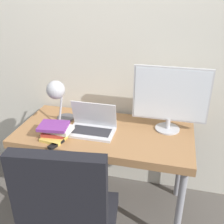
# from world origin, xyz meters

# --- Properties ---
(wall_back) EXTENTS (8.00, 0.05, 2.60)m
(wall_back) POSITION_xyz_m (0.00, 0.71, 1.30)
(wall_back) COLOR beige
(wall_back) RESTS_ON ground_plane
(desk) EXTENTS (1.33, 0.64, 0.74)m
(desk) POSITION_xyz_m (0.00, 0.32, 0.66)
(desk) COLOR #996B42
(desk) RESTS_ON ground_plane
(laptop) EXTENTS (0.34, 0.21, 0.22)m
(laptop) POSITION_xyz_m (-0.09, 0.29, 0.78)
(laptop) COLOR silver
(laptop) RESTS_ON desk
(monitor) EXTENTS (0.55, 0.19, 0.49)m
(monitor) POSITION_xyz_m (0.46, 0.46, 1.00)
(monitor) COLOR #B7B7BC
(monitor) RESTS_ON desk
(desk_lamp) EXTENTS (0.14, 0.28, 0.38)m
(desk_lamp) POSITION_xyz_m (-0.36, 0.32, 1.01)
(desk_lamp) COLOR #4C4C51
(desk_lamp) RESTS_ON desk
(office_chair) EXTENTS (0.63, 0.64, 1.10)m
(office_chair) POSITION_xyz_m (0.01, -0.42, 0.60)
(office_chair) COLOR black
(office_chair) RESTS_ON ground_plane
(book_stack) EXTENTS (0.24, 0.22, 0.10)m
(book_stack) POSITION_xyz_m (-0.33, 0.16, 0.79)
(book_stack) COLOR gold
(book_stack) RESTS_ON desk
(tv_remote) EXTENTS (0.05, 0.16, 0.02)m
(tv_remote) POSITION_xyz_m (-0.28, 0.10, 0.75)
(tv_remote) COLOR black
(tv_remote) RESTS_ON desk
(media_remote) EXTENTS (0.08, 0.14, 0.02)m
(media_remote) POSITION_xyz_m (-0.27, 0.04, 0.75)
(media_remote) COLOR black
(media_remote) RESTS_ON desk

